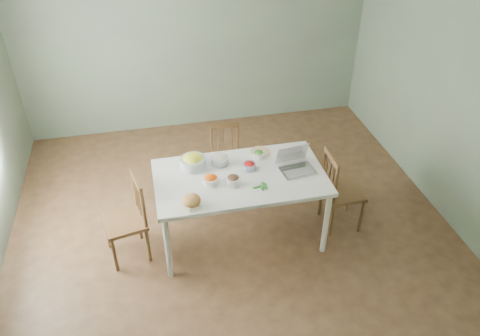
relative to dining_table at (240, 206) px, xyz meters
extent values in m
cube|color=#422918|center=(-0.07, 0.13, -0.42)|extent=(5.00, 5.00, 0.00)
cube|color=gray|center=(-0.07, 2.63, 0.93)|extent=(5.00, 0.00, 2.70)
cube|color=gray|center=(2.43, 0.13, 0.93)|extent=(0.00, 5.00, 2.70)
ellipsoid|color=#AC7F46|center=(-0.55, -0.36, 0.47)|extent=(0.22, 0.22, 0.12)
cube|color=#FAEBC1|center=(-0.53, -0.43, 0.43)|extent=(0.13, 0.07, 0.03)
cylinder|color=tan|center=(0.31, 0.37, 0.43)|extent=(0.24, 0.24, 0.02)
camera|label=1|loc=(-0.86, -3.87, 3.35)|focal=35.52mm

